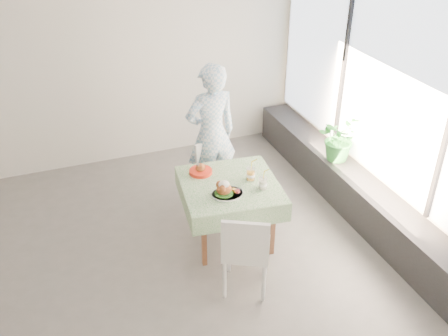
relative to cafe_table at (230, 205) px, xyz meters
name	(u,v)px	position (x,y,z in m)	size (l,w,h in m)	color
floor	(135,270)	(-1.15, -0.16, -0.46)	(6.00, 6.00, 0.00)	#575553
ceiling	(102,0)	(-1.15, -0.16, 2.34)	(6.00, 6.00, 0.00)	white
wall_back	(85,70)	(-1.15, 2.34, 0.94)	(6.00, 0.02, 2.80)	silver
wall_right	(390,109)	(1.85, -0.16, 0.94)	(0.02, 5.00, 2.80)	silver
window_pane	(392,88)	(1.82, -0.16, 1.19)	(0.01, 4.80, 2.18)	#D1E0F9
window_ledge	(360,198)	(1.65, -0.16, -0.21)	(0.40, 4.80, 0.50)	black
cafe_table	(230,205)	(0.00, 0.00, 0.00)	(1.15, 1.15, 0.74)	brown
chair_far	(217,186)	(0.11, 0.70, -0.20)	(0.50, 0.50, 0.84)	white
chair_near	(246,264)	(-0.14, -0.80, -0.17)	(0.61, 0.61, 0.95)	white
diner	(211,134)	(0.10, 0.89, 0.44)	(0.66, 0.43, 1.81)	#84B2D3
main_dish	(226,190)	(-0.12, -0.19, 0.34)	(0.34, 0.34, 0.18)	white
juice_cup_orange	(251,174)	(0.24, 0.00, 0.35)	(0.10, 0.10, 0.29)	white
juice_cup_lemonade	(263,184)	(0.29, -0.21, 0.34)	(0.09, 0.09, 0.26)	white
second_dish	(201,170)	(-0.23, 0.32, 0.32)	(0.26, 0.26, 0.12)	red
potted_plant	(339,138)	(1.64, 0.44, 0.34)	(0.53, 0.46, 0.59)	#257130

